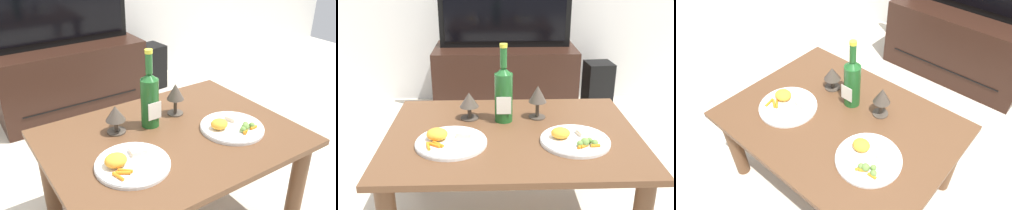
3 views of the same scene
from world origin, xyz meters
TOP-DOWN VIEW (x-y plane):
  - dining_table at (0.00, 0.00)m, footprint 1.03×0.77m
  - tv_stand at (0.01, 1.35)m, footprint 1.02×0.49m
  - tv_screen at (0.01, 1.34)m, footprint 0.93×0.05m
  - floor_speaker at (0.73, 1.39)m, footprint 0.21×0.21m
  - wine_bottle at (-0.03, 0.12)m, footprint 0.08×0.08m
  - goblet_left at (-0.18, 0.15)m, footprint 0.08×0.08m
  - goblet_right at (0.12, 0.15)m, footprint 0.08×0.08m
  - dinner_plate_left at (-0.25, -0.09)m, footprint 0.28×0.28m
  - dinner_plate_right at (0.24, -0.10)m, footprint 0.27×0.27m

SIDE VIEW (x-z plane):
  - floor_speaker at x=0.73m, z-range 0.00..0.37m
  - tv_stand at x=0.01m, z-range 0.00..0.50m
  - dining_table at x=0.00m, z-range 0.15..0.60m
  - dinner_plate_right at x=0.24m, z-range 0.44..0.49m
  - dinner_plate_left at x=-0.25m, z-range 0.44..0.50m
  - goblet_left at x=-0.18m, z-range 0.48..0.60m
  - goblet_right at x=0.12m, z-range 0.48..0.63m
  - wine_bottle at x=-0.03m, z-range 0.42..0.76m
  - tv_screen at x=0.01m, z-range 0.50..1.05m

